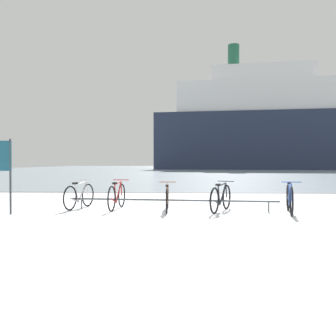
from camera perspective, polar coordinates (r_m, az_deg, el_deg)
The scene contains 9 objects.
ground at distance 59.60m, azimuth 3.56°, elevation -0.38°, with size 80.00×132.00×0.08m.
bike_rack at distance 10.02m, azimuth 0.59°, elevation -5.01°, with size 5.63×0.54×0.31m.
bicycle_0 at distance 10.76m, azimuth -13.47°, elevation -4.16°, with size 0.54×1.60×0.79m.
bicycle_1 at distance 10.36m, azimuth -7.86°, elevation -4.30°, with size 0.46×1.69×0.81m.
bicycle_2 at distance 9.95m, azimuth -0.12°, elevation -4.62°, with size 0.46×1.72×0.76m.
bicycle_3 at distance 9.90m, azimuth 8.13°, elevation -4.59°, with size 0.74×1.60×0.79m.
bicycle_4 at distance 9.98m, azimuth 18.21°, elevation -4.48°, with size 0.50×1.75×0.83m.
info_sign at distance 10.11m, azimuth -24.41°, elevation 0.66°, with size 0.55×0.11×1.89m.
ferry_ship at distance 70.31m, azimuth 14.64°, elevation 6.11°, with size 40.79×16.26×22.95m.
Camera 1 is at (-0.65, -5.68, 1.31)m, focal length 39.63 mm.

